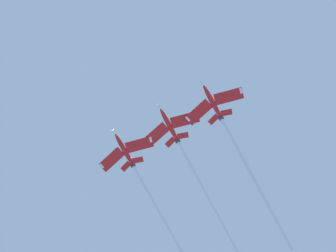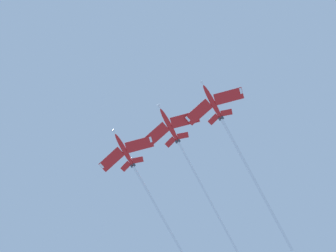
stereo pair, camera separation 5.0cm
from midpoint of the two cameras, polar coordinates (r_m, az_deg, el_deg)
name	(u,v)px [view 1 (the left image)]	position (r m, az deg, el deg)	size (l,w,h in m)	color
jet_inner_left	(234,142)	(163.84, 7.31, -1.80)	(59.14, 19.90, 16.83)	red
jet_centre	(184,152)	(165.92, 1.75, -2.89)	(54.80, 19.88, 16.08)	red
jet_inner_right	(143,182)	(170.10, -2.81, -6.21)	(58.02, 19.92, 15.82)	red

